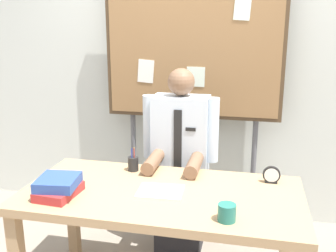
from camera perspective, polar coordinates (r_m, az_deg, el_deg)
back_wall at (r=3.41m, az=4.16°, el=8.98°), size 6.40×0.08×2.70m
desk at (r=2.36m, az=-0.98°, el=-11.41°), size 1.64×0.81×0.74m
person at (r=2.89m, az=1.79°, el=-6.42°), size 0.55×0.56×1.39m
bulletin_board at (r=3.20m, az=3.66°, el=11.84°), size 1.45×0.09×2.18m
book_stack at (r=2.33m, az=-15.73°, el=-8.53°), size 0.25×0.27×0.11m
open_notebook at (r=2.30m, az=-1.08°, el=-9.56°), size 0.27×0.22×0.01m
desk_clock at (r=2.50m, az=14.89°, el=-7.01°), size 0.11×0.04×0.11m
coffee_mug at (r=2.01m, az=8.61°, el=-12.42°), size 0.09×0.09×0.09m
pen_holder at (r=2.62m, az=-5.11°, el=-5.50°), size 0.07×0.07×0.16m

